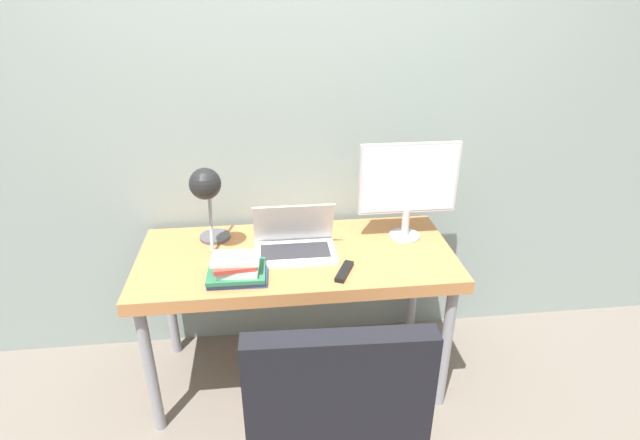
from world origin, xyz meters
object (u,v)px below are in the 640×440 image
at_px(office_chair, 333,433).
at_px(laptop, 295,243).
at_px(desk_lamp, 206,191).
at_px(book_stack, 237,269).
at_px(monitor, 409,183).

bearing_deg(office_chair, laptop, 93.67).
xyz_separation_m(desk_lamp, office_chair, (0.43, -0.94, -0.46)).
height_order(laptop, desk_lamp, desk_lamp).
distance_m(office_chair, book_stack, 0.79).
xyz_separation_m(monitor, office_chair, (-0.48, -0.99, -0.43)).
height_order(office_chair, book_stack, office_chair).
relative_size(laptop, desk_lamp, 0.89).
relative_size(office_chair, book_stack, 4.21).
bearing_deg(office_chair, desk_lamp, 114.72).
distance_m(laptop, desk_lamp, 0.46).
height_order(monitor, office_chair, monitor).
bearing_deg(office_chair, book_stack, 114.26).
relative_size(laptop, office_chair, 0.35).
relative_size(laptop, book_stack, 1.47).
xyz_separation_m(laptop, office_chair, (0.06, -0.90, -0.20)).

